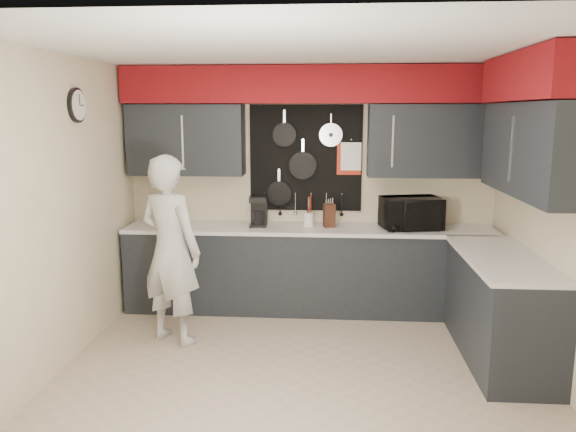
# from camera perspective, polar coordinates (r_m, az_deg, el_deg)

# --- Properties ---
(ground) EXTENTS (4.00, 4.00, 0.00)m
(ground) POSITION_cam_1_polar(r_m,az_deg,el_deg) (4.88, 1.43, -15.24)
(ground) COLOR tan
(ground) RESTS_ON ground
(back_wall_assembly) EXTENTS (4.00, 0.36, 2.60)m
(back_wall_assembly) POSITION_cam_1_polar(r_m,az_deg,el_deg) (6.00, 2.36, 9.45)
(back_wall_assembly) COLOR beige
(back_wall_assembly) RESTS_ON ground
(right_wall_assembly) EXTENTS (0.36, 3.50, 2.60)m
(right_wall_assembly) POSITION_cam_1_polar(r_m,az_deg,el_deg) (4.94, 23.89, 7.54)
(right_wall_assembly) COLOR beige
(right_wall_assembly) RESTS_ON ground
(left_wall_assembly) EXTENTS (0.05, 3.50, 2.60)m
(left_wall_assembly) POSITION_cam_1_polar(r_m,az_deg,el_deg) (4.99, -22.02, 0.66)
(left_wall_assembly) COLOR beige
(left_wall_assembly) RESTS_ON ground
(base_cabinets) EXTENTS (3.95, 2.20, 0.92)m
(base_cabinets) POSITION_cam_1_polar(r_m,az_deg,el_deg) (5.78, 6.89, -6.30)
(base_cabinets) COLOR black
(base_cabinets) RESTS_ON ground
(microwave) EXTENTS (0.67, 0.52, 0.33)m
(microwave) POSITION_cam_1_polar(r_m,az_deg,el_deg) (5.99, 12.36, 0.30)
(microwave) COLOR black
(microwave) RESTS_ON base_cabinets
(knife_block) EXTENTS (0.14, 0.14, 0.25)m
(knife_block) POSITION_cam_1_polar(r_m,az_deg,el_deg) (5.95, 4.20, 0.05)
(knife_block) COLOR #341B10
(knife_block) RESTS_ON base_cabinets
(utensil_crock) EXTENTS (0.11, 0.11, 0.14)m
(utensil_crock) POSITION_cam_1_polar(r_m,az_deg,el_deg) (6.00, 2.09, -0.34)
(utensil_crock) COLOR white
(utensil_crock) RESTS_ON base_cabinets
(coffee_maker) EXTENTS (0.19, 0.23, 0.33)m
(coffee_maker) POSITION_cam_1_polar(r_m,az_deg,el_deg) (5.99, -3.01, 0.59)
(coffee_maker) COLOR black
(coffee_maker) RESTS_ON base_cabinets
(person) EXTENTS (0.76, 0.65, 1.75)m
(person) POSITION_cam_1_polar(r_m,az_deg,el_deg) (5.26, -11.85, -3.41)
(person) COLOR beige
(person) RESTS_ON ground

